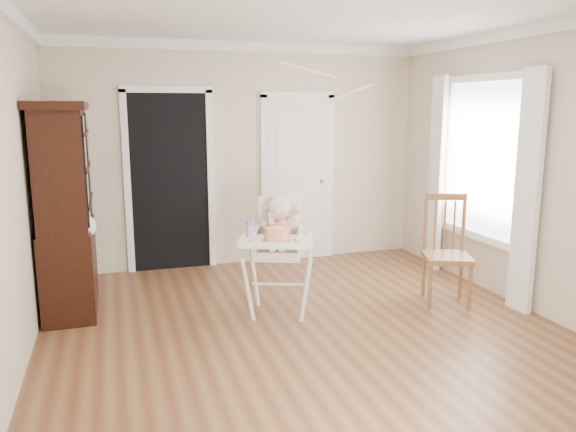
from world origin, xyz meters
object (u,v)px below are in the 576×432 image
object	(u,v)px
cake	(276,234)
dining_chair	(447,254)
sippy_cup	(250,228)
china_cabinet	(66,208)
high_chair	(279,243)

from	to	relation	value
cake	dining_chair	bearing A→B (deg)	2.78
cake	dining_chair	xyz separation A→B (m)	(1.79, 0.09, -0.34)
sippy_cup	china_cabinet	distance (m)	1.79
sippy_cup	china_cabinet	bearing A→B (deg)	153.67
high_chair	dining_chair	size ratio (longest dim) A/B	1.04
china_cabinet	dining_chair	bearing A→B (deg)	-14.65
high_chair	china_cabinet	world-z (taller)	china_cabinet
cake	china_cabinet	xyz separation A→B (m)	(-1.78, 1.02, 0.15)
sippy_cup	dining_chair	world-z (taller)	dining_chair
sippy_cup	china_cabinet	xyz separation A→B (m)	(-1.60, 0.79, 0.13)
cake	sippy_cup	bearing A→B (deg)	127.71
dining_chair	china_cabinet	bearing A→B (deg)	-173.33
cake	china_cabinet	bearing A→B (deg)	150.13
china_cabinet	high_chair	bearing A→B (deg)	-21.36
high_chair	sippy_cup	bearing A→B (deg)	-147.96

